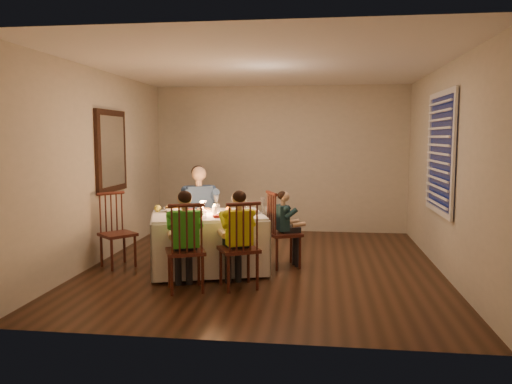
# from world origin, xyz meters

# --- Properties ---
(ground) EXTENTS (5.00, 5.00, 0.00)m
(ground) POSITION_xyz_m (0.00, 0.00, 0.00)
(ground) COLOR black
(ground) RESTS_ON ground
(wall_left) EXTENTS (0.02, 5.00, 2.60)m
(wall_left) POSITION_xyz_m (-2.25, 0.00, 1.30)
(wall_left) COLOR #B8B29D
(wall_left) RESTS_ON ground
(wall_right) EXTENTS (0.02, 5.00, 2.60)m
(wall_right) POSITION_xyz_m (2.25, 0.00, 1.30)
(wall_right) COLOR #B8B29D
(wall_right) RESTS_ON ground
(wall_back) EXTENTS (4.50, 0.02, 2.60)m
(wall_back) POSITION_xyz_m (0.00, 2.50, 1.30)
(wall_back) COLOR #B8B29D
(wall_back) RESTS_ON ground
(ceiling) EXTENTS (5.00, 5.00, 0.00)m
(ceiling) POSITION_xyz_m (0.00, 0.00, 2.60)
(ceiling) COLOR white
(ceiling) RESTS_ON wall_back
(dining_table) EXTENTS (1.65, 1.40, 0.70)m
(dining_table) POSITION_xyz_m (-0.68, -0.37, 0.52)
(dining_table) COLOR white
(dining_table) RESTS_ON ground
(chair_adult) EXTENTS (0.54, 0.53, 1.00)m
(chair_adult) POSITION_xyz_m (-0.96, 0.34, 0.00)
(chair_adult) COLOR #3B1A10
(chair_adult) RESTS_ON ground
(chair_near_left) EXTENTS (0.53, 0.51, 1.00)m
(chair_near_left) POSITION_xyz_m (-0.75, -1.19, 0.00)
(chair_near_left) COLOR #3B1A10
(chair_near_left) RESTS_ON ground
(chair_near_right) EXTENTS (0.54, 0.53, 1.00)m
(chair_near_right) POSITION_xyz_m (-0.18, -1.02, 0.00)
(chair_near_right) COLOR #3B1A10
(chair_near_right) RESTS_ON ground
(chair_end) EXTENTS (0.52, 0.53, 1.00)m
(chair_end) POSITION_xyz_m (0.26, -0.03, 0.00)
(chair_end) COLOR #3B1A10
(chair_end) RESTS_ON ground
(chair_extra) EXTENTS (0.55, 0.55, 0.98)m
(chair_extra) POSITION_xyz_m (-1.90, -0.31, 0.00)
(chair_extra) COLOR #3B1A10
(chair_extra) RESTS_ON ground
(adult) EXTENTS (0.63, 0.61, 1.30)m
(adult) POSITION_xyz_m (-0.96, 0.34, 0.00)
(adult) COLOR navy
(adult) RESTS_ON ground
(child_green) EXTENTS (0.48, 0.47, 1.12)m
(child_green) POSITION_xyz_m (-0.75, -1.19, 0.00)
(child_green) COLOR green
(child_green) RESTS_ON ground
(child_yellow) EXTENTS (0.49, 0.48, 1.11)m
(child_yellow) POSITION_xyz_m (-0.18, -1.02, 0.00)
(child_yellow) COLOR yellow
(child_yellow) RESTS_ON ground
(child_teal) EXTENTS (0.39, 0.40, 1.00)m
(child_teal) POSITION_xyz_m (0.26, -0.03, 0.00)
(child_teal) COLOR #17333A
(child_teal) RESTS_ON ground
(setting_adult) EXTENTS (0.33, 0.33, 0.02)m
(setting_adult) POSITION_xyz_m (-0.79, -0.12, 0.74)
(setting_adult) COLOR silver
(setting_adult) RESTS_ON dining_table
(setting_green) EXTENTS (0.33, 0.33, 0.02)m
(setting_green) POSITION_xyz_m (-0.84, -0.69, 0.74)
(setting_green) COLOR silver
(setting_green) RESTS_ON dining_table
(setting_yellow) EXTENTS (0.33, 0.33, 0.02)m
(setting_yellow) POSITION_xyz_m (-0.34, -0.56, 0.74)
(setting_yellow) COLOR silver
(setting_yellow) RESTS_ON dining_table
(setting_teal) EXTENTS (0.33, 0.33, 0.02)m
(setting_teal) POSITION_xyz_m (-0.16, -0.24, 0.74)
(setting_teal) COLOR silver
(setting_teal) RESTS_ON dining_table
(candle_left) EXTENTS (0.06, 0.06, 0.10)m
(candle_left) POSITION_xyz_m (-0.75, -0.39, 0.78)
(candle_left) COLOR silver
(candle_left) RESTS_ON dining_table
(candle_right) EXTENTS (0.06, 0.06, 0.10)m
(candle_right) POSITION_xyz_m (-0.60, -0.34, 0.78)
(candle_right) COLOR silver
(candle_right) RESTS_ON dining_table
(squash) EXTENTS (0.09, 0.09, 0.09)m
(squash) POSITION_xyz_m (-1.36, -0.28, 0.78)
(squash) COLOR #FFEF43
(squash) RESTS_ON dining_table
(orange_fruit) EXTENTS (0.08, 0.08, 0.08)m
(orange_fruit) POSITION_xyz_m (-0.44, -0.24, 0.77)
(orange_fruit) COLOR orange
(orange_fruit) RESTS_ON dining_table
(serving_bowl) EXTENTS (0.30, 0.30, 0.06)m
(serving_bowl) POSITION_xyz_m (-1.18, -0.24, 0.76)
(serving_bowl) COLOR silver
(serving_bowl) RESTS_ON dining_table
(wall_mirror) EXTENTS (0.06, 0.95, 1.15)m
(wall_mirror) POSITION_xyz_m (-2.22, 0.30, 1.50)
(wall_mirror) COLOR black
(wall_mirror) RESTS_ON wall_left
(window_blinds) EXTENTS (0.07, 1.34, 1.54)m
(window_blinds) POSITION_xyz_m (2.21, 0.10, 1.50)
(window_blinds) COLOR black
(window_blinds) RESTS_ON wall_right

